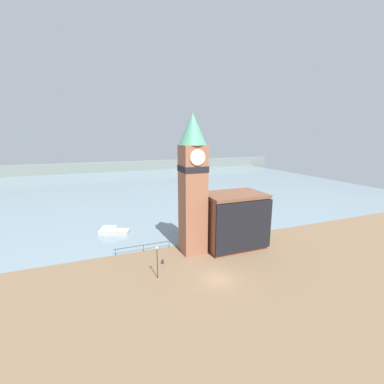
# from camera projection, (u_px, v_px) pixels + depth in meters

# --- Properties ---
(ground_plane) EXTENTS (160.00, 160.00, 0.00)m
(ground_plane) POSITION_uv_depth(u_px,v_px,m) (218.00, 279.00, 32.99)
(ground_plane) COLOR brown
(water) EXTENTS (160.00, 120.00, 0.00)m
(water) POSITION_uv_depth(u_px,v_px,m) (132.00, 184.00, 98.46)
(water) COLOR gray
(water) RESTS_ON ground_plane
(far_shoreline) EXTENTS (180.00, 3.00, 5.00)m
(far_shoreline) POSITION_uv_depth(u_px,v_px,m) (120.00, 166.00, 134.31)
(far_shoreline) COLOR slate
(far_shoreline) RESTS_ON water
(pier_railing) EXTENTS (9.16, 0.08, 1.09)m
(pier_railing) POSITION_uv_depth(u_px,v_px,m) (143.00, 246.00, 40.84)
(pier_railing) COLOR #333338
(pier_railing) RESTS_ON ground_plane
(clock_tower) EXTENTS (4.11, 4.11, 21.35)m
(clock_tower) POSITION_uv_depth(u_px,v_px,m) (193.00, 182.00, 38.69)
(clock_tower) COLOR #935B42
(clock_tower) RESTS_ON ground_plane
(pier_building) EXTENTS (9.75, 6.91, 9.03)m
(pier_building) POSITION_uv_depth(u_px,v_px,m) (234.00, 220.00, 42.11)
(pier_building) COLOR brown
(pier_building) RESTS_ON ground_plane
(boat_near) EXTENTS (5.86, 4.12, 1.47)m
(boat_near) POSITION_uv_depth(u_px,v_px,m) (113.00, 231.00, 48.25)
(boat_near) COLOR #B7B2A8
(boat_near) RESTS_ON water
(mooring_bollard_near) EXTENTS (0.36, 0.36, 0.72)m
(mooring_bollard_near) POSITION_uv_depth(u_px,v_px,m) (163.00, 261.00, 36.99)
(mooring_bollard_near) COLOR #2D2D33
(mooring_bollard_near) RESTS_ON ground_plane
(lamp_post) EXTENTS (0.32, 0.32, 4.36)m
(lamp_post) POSITION_uv_depth(u_px,v_px,m) (157.00, 256.00, 32.73)
(lamp_post) COLOR black
(lamp_post) RESTS_ON ground_plane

